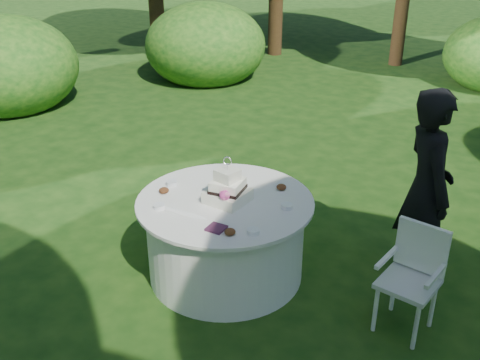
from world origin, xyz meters
name	(u,v)px	position (x,y,z in m)	size (l,w,h in m)	color
ground	(226,273)	(0.00, 0.00, 0.00)	(80.00, 80.00, 0.00)	#13340E
napkins	(216,228)	(0.19, -0.46, 0.78)	(0.14, 0.14, 0.02)	#4C203D
feather_plume	(183,213)	(-0.19, -0.38, 0.78)	(0.48, 0.07, 0.01)	white
guest	(426,190)	(1.54, 0.77, 0.90)	(0.66, 0.43, 1.80)	black
table	(226,237)	(0.00, 0.00, 0.39)	(1.56, 1.56, 0.77)	white
cake	(228,190)	(0.03, -0.01, 0.88)	(0.36, 0.36, 0.43)	white
chair	(413,271)	(1.64, 0.11, 0.52)	(0.48, 0.47, 0.89)	silver
votives	(217,198)	(-0.06, -0.04, 0.79)	(1.21, 0.94, 0.04)	white
petal_cups	(225,202)	(0.04, -0.07, 0.79)	(0.98, 0.99, 0.05)	#562D16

